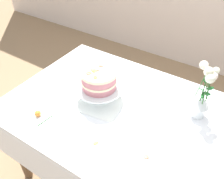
% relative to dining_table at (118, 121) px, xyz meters
% --- Properties ---
extents(ground_plane, '(12.00, 12.00, 0.00)m').
position_rel_dining_table_xyz_m(ground_plane, '(0.00, 0.03, -0.65)').
color(ground_plane, '#8C7051').
extents(dining_table, '(1.40, 1.00, 0.74)m').
position_rel_dining_table_xyz_m(dining_table, '(0.00, 0.00, 0.00)').
color(dining_table, white).
rests_on(dining_table, ground).
extents(linen_napkin, '(0.36, 0.36, 0.00)m').
position_rel_dining_table_xyz_m(linen_napkin, '(-0.16, 0.03, 0.09)').
color(linen_napkin, white).
rests_on(linen_napkin, dining_table).
extents(cake_stand, '(0.29, 0.29, 0.10)m').
position_rel_dining_table_xyz_m(cake_stand, '(-0.16, 0.03, 0.18)').
color(cake_stand, silver).
rests_on(cake_stand, linen_napkin).
extents(layer_cake, '(0.22, 0.22, 0.13)m').
position_rel_dining_table_xyz_m(layer_cake, '(-0.16, 0.03, 0.25)').
color(layer_cake, '#CC7A84').
rests_on(layer_cake, cake_stand).
extents(flower_vase, '(0.12, 0.12, 0.36)m').
position_rel_dining_table_xyz_m(flower_vase, '(0.41, 0.23, 0.25)').
color(flower_vase, silver).
rests_on(flower_vase, dining_table).
extents(fallen_rose, '(0.09, 0.11, 0.04)m').
position_rel_dining_table_xyz_m(fallen_rose, '(-0.37, -0.29, 0.11)').
color(fallen_rose, '#2D6028').
rests_on(fallen_rose, dining_table).
extents(loose_petal_0, '(0.03, 0.04, 0.00)m').
position_rel_dining_table_xyz_m(loose_petal_0, '(0.03, -0.27, 0.10)').
color(loose_petal_0, yellow).
rests_on(loose_petal_0, dining_table).
extents(loose_petal_1, '(0.04, 0.03, 0.01)m').
position_rel_dining_table_xyz_m(loose_petal_1, '(-0.04, -0.29, 0.10)').
color(loose_petal_1, pink).
rests_on(loose_petal_1, dining_table).
extents(loose_petal_2, '(0.03, 0.03, 0.01)m').
position_rel_dining_table_xyz_m(loose_petal_2, '(0.30, -0.20, 0.10)').
color(loose_petal_2, '#E56B51').
rests_on(loose_petal_2, dining_table).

